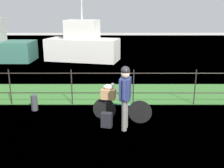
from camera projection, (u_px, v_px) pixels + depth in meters
ground_plane at (101, 132)px, 6.76m from camera, size 60.00×60.00×0.00m
grass_strip at (104, 93)px, 9.88m from camera, size 27.00×2.40×0.03m
harbor_water at (108, 56)px, 17.82m from camera, size 30.00×30.00×0.00m
iron_fence at (103, 85)px, 8.55m from camera, size 18.04×0.04×1.18m
bicycle_main at (122, 110)px, 7.33m from camera, size 1.63×0.37×0.65m
wooden_crate at (109, 94)px, 7.28m from camera, size 0.43×0.33×0.28m
terrier_dog at (110, 86)px, 7.22m from camera, size 0.32×0.19×0.18m
cyclist_person at (126, 92)px, 6.70m from camera, size 0.33×0.53×1.68m
backpack_on_paving at (107, 120)px, 7.03m from camera, size 0.32×0.25×0.40m
mooring_bollard at (35, 103)px, 8.19m from camera, size 0.20×0.20×0.49m
moored_boat_near at (83, 45)px, 16.12m from camera, size 4.63×2.78×4.04m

